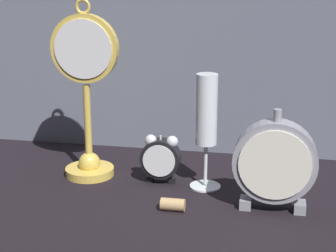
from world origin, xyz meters
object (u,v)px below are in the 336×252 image
Objects in this scene: champagne_flute at (206,119)px; wine_cork at (173,205)px; pocket_watch_on_stand at (87,98)px; mantel_clock_silver at (275,163)px; alarm_clock_twin_bell at (160,157)px.

champagne_flute reaches higher than wine_cork.
pocket_watch_on_stand is at bearing 145.41° from wine_cork.
pocket_watch_on_stand is at bearing 176.01° from champagne_flute.
champagne_flute is at bearing 147.73° from mantel_clock_silver.
champagne_flute is 0.18m from wine_cork.
pocket_watch_on_stand is 0.24m from champagne_flute.
champagne_flute is (0.09, -0.00, 0.08)m from alarm_clock_twin_bell.
wine_cork is at bearing -69.22° from alarm_clock_twin_bell.
wine_cork is (-0.17, -0.04, -0.08)m from mantel_clock_silver.
alarm_clock_twin_bell is at bearing 158.38° from mantel_clock_silver.
wine_cork is at bearing -34.59° from pocket_watch_on_stand.
mantel_clock_silver is (0.22, -0.09, 0.03)m from alarm_clock_twin_bell.
alarm_clock_twin_bell is 0.14m from wine_cork.
champagne_flute reaches higher than mantel_clock_silver.
alarm_clock_twin_bell is 0.12m from champagne_flute.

